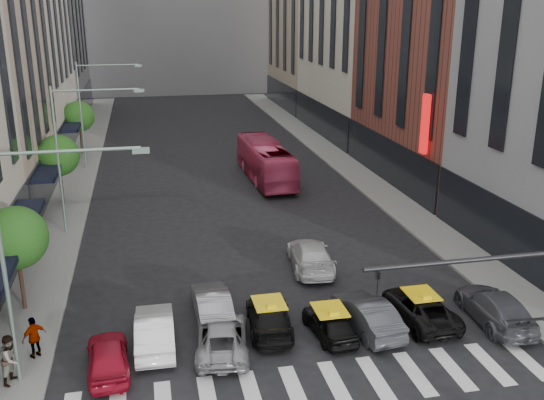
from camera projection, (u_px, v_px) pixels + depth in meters
sidewalk_left at (74, 188)px, 46.88m from camera, size 3.00×96.00×0.15m
sidewalk_right at (355, 172)px, 51.46m from camera, size 3.00×96.00×0.15m
building_right_b at (445, 14)px, 45.80m from camera, size 8.00×18.00×26.00m
building_right_d at (311, 2)px, 80.87m from camera, size 8.00×18.00×28.00m
tree_near at (15, 238)px, 27.11m from camera, size 2.88×2.88×4.95m
tree_mid at (58, 156)px, 42.00m from camera, size 2.88×2.88×4.95m
tree_far at (79, 116)px, 56.90m from camera, size 2.88×2.88×4.95m
streetlamp_near at (28, 235)px, 21.18m from camera, size 5.38×0.25×9.00m
streetlamp_mid at (73, 141)px, 36.08m from camera, size 5.38×0.25×9.00m
streetlamp_far at (92, 101)px, 50.97m from camera, size 5.38×0.25×9.00m
liberty_sign at (425, 124)px, 40.55m from camera, size 0.30×0.70×4.00m
car_red at (108, 356)px, 23.37m from camera, size 1.84×4.01×1.33m
car_white_front at (155, 330)px, 25.13m from camera, size 1.62×4.51×1.48m
car_silver at (222, 336)px, 24.84m from camera, size 2.71×4.82×1.27m
taxi_left at (269, 317)px, 26.37m from camera, size 2.27×4.65×1.30m
taxi_center at (329, 323)px, 25.92m from camera, size 1.82×3.75×1.23m
car_grey_mid at (367, 314)px, 26.41m from camera, size 2.12×4.63×1.47m
taxi_right at (420, 307)px, 27.19m from camera, size 2.31×4.75×1.30m
car_grey_curb at (495, 307)px, 27.04m from camera, size 2.36×5.14×1.46m
car_row2_left at (212, 303)px, 27.40m from camera, size 1.64×4.41×1.44m
car_row2_right at (310, 255)px, 32.62m from camera, size 2.63×5.35×1.50m
bus at (265, 161)px, 49.01m from camera, size 2.94×11.36×3.15m
pedestrian_near at (11, 359)px, 22.40m from camera, size 1.03×1.15×1.93m
pedestrian_far at (34, 337)px, 24.02m from camera, size 1.07×0.97×1.75m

